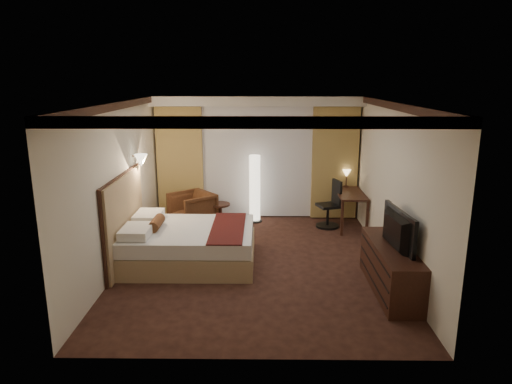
{
  "coord_description": "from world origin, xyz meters",
  "views": [
    {
      "loc": [
        0.09,
        -7.26,
        3.07
      ],
      "look_at": [
        0.0,
        0.4,
        1.15
      ],
      "focal_mm": 32.0,
      "sensor_mm": 36.0,
      "label": 1
    }
  ],
  "objects_px": {
    "bed": "(190,245)",
    "floor_lamp": "(255,189)",
    "television": "(392,225)",
    "side_table": "(220,215)",
    "desk": "(349,209)",
    "armchair": "(192,208)",
    "dresser": "(391,268)",
    "office_chair": "(328,204)"
  },
  "relations": [
    {
      "from": "bed",
      "to": "television",
      "type": "xyz_separation_m",
      "value": [
        3.08,
        -1.02,
        0.7
      ]
    },
    {
      "from": "side_table",
      "to": "television",
      "type": "relative_size",
      "value": 0.44
    },
    {
      "from": "armchair",
      "to": "floor_lamp",
      "type": "height_order",
      "value": "floor_lamp"
    },
    {
      "from": "floor_lamp",
      "to": "dresser",
      "type": "height_order",
      "value": "floor_lamp"
    },
    {
      "from": "armchair",
      "to": "office_chair",
      "type": "xyz_separation_m",
      "value": [
        2.86,
        0.02,
        0.1
      ]
    },
    {
      "from": "bed",
      "to": "desk",
      "type": "height_order",
      "value": "desk"
    },
    {
      "from": "armchair",
      "to": "side_table",
      "type": "relative_size",
      "value": 1.68
    },
    {
      "from": "desk",
      "to": "office_chair",
      "type": "height_order",
      "value": "office_chair"
    },
    {
      "from": "bed",
      "to": "armchair",
      "type": "xyz_separation_m",
      "value": [
        -0.25,
        1.92,
        0.09
      ]
    },
    {
      "from": "television",
      "to": "side_table",
      "type": "bearing_deg",
      "value": 37.21
    },
    {
      "from": "floor_lamp",
      "to": "office_chair",
      "type": "xyz_separation_m",
      "value": [
        1.55,
        -0.37,
        -0.24
      ]
    },
    {
      "from": "side_table",
      "to": "floor_lamp",
      "type": "xyz_separation_m",
      "value": [
        0.74,
        0.31,
        0.5
      ]
    },
    {
      "from": "floor_lamp",
      "to": "television",
      "type": "bearing_deg",
      "value": -58.78
    },
    {
      "from": "side_table",
      "to": "office_chair",
      "type": "distance_m",
      "value": 2.3
    },
    {
      "from": "side_table",
      "to": "floor_lamp",
      "type": "distance_m",
      "value": 0.95
    },
    {
      "from": "armchair",
      "to": "side_table",
      "type": "xyz_separation_m",
      "value": [
        0.57,
        0.09,
        -0.17
      ]
    },
    {
      "from": "armchair",
      "to": "television",
      "type": "relative_size",
      "value": 0.73
    },
    {
      "from": "armchair",
      "to": "floor_lamp",
      "type": "relative_size",
      "value": 0.55
    },
    {
      "from": "floor_lamp",
      "to": "desk",
      "type": "height_order",
      "value": "floor_lamp"
    },
    {
      "from": "bed",
      "to": "office_chair",
      "type": "xyz_separation_m",
      "value": [
        2.61,
        1.94,
        0.19
      ]
    },
    {
      "from": "bed",
      "to": "armchair",
      "type": "distance_m",
      "value": 1.93
    },
    {
      "from": "armchair",
      "to": "bed",
      "type": "bearing_deg",
      "value": -31.86
    },
    {
      "from": "bed",
      "to": "armchair",
      "type": "height_order",
      "value": "armchair"
    },
    {
      "from": "bed",
      "to": "floor_lamp",
      "type": "relative_size",
      "value": 1.45
    },
    {
      "from": "dresser",
      "to": "side_table",
      "type": "bearing_deg",
      "value": 132.73
    },
    {
      "from": "television",
      "to": "dresser",
      "type": "bearing_deg",
      "value": -95.22
    },
    {
      "from": "office_chair",
      "to": "dresser",
      "type": "relative_size",
      "value": 0.57
    },
    {
      "from": "armchair",
      "to": "side_table",
      "type": "height_order",
      "value": "armchair"
    },
    {
      "from": "side_table",
      "to": "dresser",
      "type": "height_order",
      "value": "dresser"
    },
    {
      "from": "desk",
      "to": "armchair",
      "type": "bearing_deg",
      "value": -178.73
    },
    {
      "from": "office_chair",
      "to": "desk",
      "type": "bearing_deg",
      "value": -11.78
    },
    {
      "from": "desk",
      "to": "floor_lamp",
      "type": "bearing_deg",
      "value": 170.83
    },
    {
      "from": "bed",
      "to": "desk",
      "type": "bearing_deg",
      "value": 32.99
    },
    {
      "from": "bed",
      "to": "side_table",
      "type": "distance_m",
      "value": 2.03
    },
    {
      "from": "side_table",
      "to": "desk",
      "type": "height_order",
      "value": "desk"
    },
    {
      "from": "dresser",
      "to": "television",
      "type": "relative_size",
      "value": 1.6
    },
    {
      "from": "desk",
      "to": "office_chair",
      "type": "relative_size",
      "value": 1.25
    },
    {
      "from": "bed",
      "to": "office_chair",
      "type": "distance_m",
      "value": 3.26
    },
    {
      "from": "bed",
      "to": "side_table",
      "type": "bearing_deg",
      "value": 80.89
    },
    {
      "from": "dresser",
      "to": "television",
      "type": "bearing_deg",
      "value": 180.0
    },
    {
      "from": "bed",
      "to": "floor_lamp",
      "type": "height_order",
      "value": "floor_lamp"
    },
    {
      "from": "dresser",
      "to": "television",
      "type": "height_order",
      "value": "television"
    }
  ]
}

